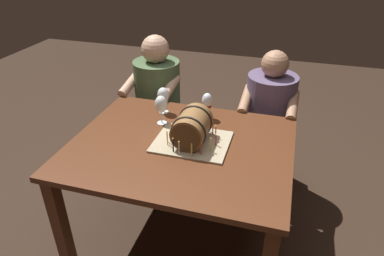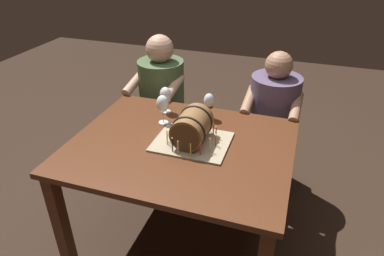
{
  "view_description": "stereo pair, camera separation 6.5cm",
  "coord_description": "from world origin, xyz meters",
  "views": [
    {
      "loc": [
        0.54,
        -1.62,
        1.86
      ],
      "look_at": [
        0.06,
        0.03,
        0.86
      ],
      "focal_mm": 32.32,
      "sensor_mm": 36.0,
      "label": 1
    },
    {
      "loc": [
        0.61,
        -1.6,
        1.86
      ],
      "look_at": [
        0.06,
        0.03,
        0.86
      ],
      "focal_mm": 32.32,
      "sensor_mm": 36.0,
      "label": 2
    }
  ],
  "objects": [
    {
      "name": "ground_plane",
      "position": [
        0.0,
        0.0,
        0.0
      ],
      "size": [
        8.0,
        8.0,
        0.0
      ],
      "primitive_type": "plane",
      "color": "#332319"
    },
    {
      "name": "dining_table",
      "position": [
        0.0,
        0.0,
        0.65
      ],
      "size": [
        1.29,
        1.03,
        0.76
      ],
      "color": "#562D19",
      "rests_on": "ground"
    },
    {
      "name": "barrel_cake",
      "position": [
        0.06,
        0.03,
        0.85
      ],
      "size": [
        0.43,
        0.35,
        0.21
      ],
      "color": "tan",
      "rests_on": "dining_table"
    },
    {
      "name": "wine_glass_empty",
      "position": [
        -0.19,
        0.2,
        0.89
      ],
      "size": [
        0.08,
        0.08,
        0.19
      ],
      "color": "white",
      "rests_on": "dining_table"
    },
    {
      "name": "wine_glass_white",
      "position": [
        -0.24,
        0.35,
        0.88
      ],
      "size": [
        0.08,
        0.08,
        0.18
      ],
      "color": "white",
      "rests_on": "dining_table"
    },
    {
      "name": "wine_glass_red",
      "position": [
        0.07,
        0.36,
        0.88
      ],
      "size": [
        0.07,
        0.07,
        0.18
      ],
      "color": "white",
      "rests_on": "dining_table"
    },
    {
      "name": "person_seated_left",
      "position": [
        -0.45,
        0.77,
        0.55
      ],
      "size": [
        0.42,
        0.49,
        1.17
      ],
      "color": "#2A3A24",
      "rests_on": "ground"
    },
    {
      "name": "person_seated_right",
      "position": [
        0.45,
        0.77,
        0.53
      ],
      "size": [
        0.41,
        0.48,
        1.13
      ],
      "color": "#372D40",
      "rests_on": "ground"
    }
  ]
}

